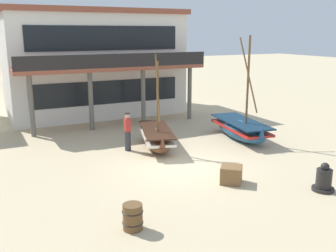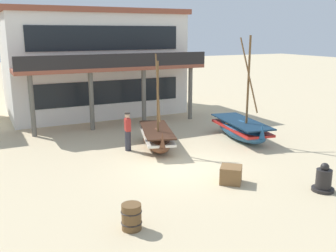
% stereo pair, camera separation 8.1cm
% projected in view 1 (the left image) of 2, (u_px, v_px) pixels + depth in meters
% --- Properties ---
extents(ground_plane, '(120.00, 120.00, 0.00)m').
position_uv_depth(ground_plane, '(180.00, 167.00, 14.80)').
color(ground_plane, '#CCB78E').
extents(fishing_boat_near_left, '(2.16, 3.73, 4.13)m').
position_uv_depth(fishing_boat_near_left, '(157.00, 137.00, 17.13)').
color(fishing_boat_near_left, brown).
rests_on(fishing_boat_near_left, ground).
extents(fishing_boat_centre_large, '(2.01, 4.13, 4.89)m').
position_uv_depth(fishing_boat_centre_large, '(241.00, 129.00, 18.59)').
color(fishing_boat_centre_large, '#23517A').
rests_on(fishing_boat_centre_large, ground).
extents(fisherman_by_hull, '(0.26, 0.38, 1.68)m').
position_uv_depth(fisherman_by_hull, '(128.00, 132.00, 16.67)').
color(fisherman_by_hull, '#33333D').
rests_on(fisherman_by_hull, ground).
extents(capstan_winch, '(0.71, 0.71, 0.95)m').
position_uv_depth(capstan_winch, '(324.00, 180.00, 12.53)').
color(capstan_winch, black).
rests_on(capstan_winch, ground).
extents(wooden_barrel, '(0.56, 0.56, 0.70)m').
position_uv_depth(wooden_barrel, '(133.00, 217.00, 10.05)').
color(wooden_barrel, brown).
rests_on(wooden_barrel, ground).
extents(cargo_crate, '(0.99, 0.99, 0.59)m').
position_uv_depth(cargo_crate, '(231.00, 175.00, 13.20)').
color(cargo_crate, brown).
rests_on(cargo_crate, ground).
extents(harbor_building_main, '(10.74, 8.41, 6.36)m').
position_uv_depth(harbor_building_main, '(92.00, 62.00, 24.49)').
color(harbor_building_main, white).
rests_on(harbor_building_main, ground).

